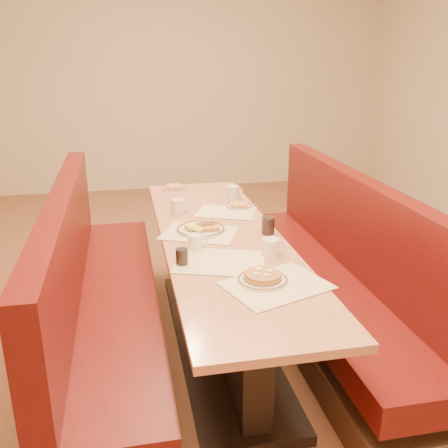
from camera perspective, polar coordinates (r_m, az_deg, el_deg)
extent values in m
plane|color=#9E6647|center=(3.29, -0.26, -13.72)|extent=(8.00, 8.00, 0.00)
cube|color=beige|center=(6.74, -7.24, 15.74)|extent=(6.00, 0.04, 2.80)
cube|color=black|center=(3.27, -0.26, -13.28)|extent=(0.55, 1.88, 0.06)
cube|color=black|center=(3.11, -0.27, -8.21)|extent=(0.15, 1.75, 0.71)
cube|color=tan|center=(2.96, -0.28, -1.74)|extent=(0.70, 2.50, 0.04)
cube|color=#4C3326|center=(3.19, -12.56, -13.21)|extent=(0.55, 2.50, 0.20)
cube|color=#580F0F|center=(3.06, -12.93, -8.93)|extent=(0.55, 2.50, 0.16)
cube|color=#580F0F|center=(2.92, -17.69, -2.55)|extent=(0.12, 2.50, 0.60)
cube|color=#4C3326|center=(3.41, 11.12, -10.82)|extent=(0.55, 2.50, 0.20)
cube|color=#580F0F|center=(3.29, 11.42, -6.74)|extent=(0.55, 2.50, 0.16)
cube|color=#580F0F|center=(3.23, 15.38, -0.22)|extent=(0.12, 2.50, 0.60)
cube|color=beige|center=(2.59, -0.45, -4.32)|extent=(0.54, 0.47, 0.00)
cube|color=beige|center=(2.35, 5.99, -6.95)|extent=(0.55, 0.48, 0.00)
cube|color=beige|center=(2.99, -2.80, -1.01)|extent=(0.52, 0.47, 0.00)
cube|color=beige|center=(3.37, 0.26, 1.37)|extent=(0.46, 0.41, 0.00)
cylinder|color=silver|center=(2.38, 4.43, -6.45)|extent=(0.24, 0.24, 0.02)
torus|color=brown|center=(2.38, 4.43, -6.28)|extent=(0.24, 0.24, 0.01)
cylinder|color=#B56B41|center=(2.37, 4.44, -6.09)|extent=(0.18, 0.18, 0.02)
cylinder|color=#B56B41|center=(2.37, 4.44, -5.77)|extent=(0.17, 0.17, 0.01)
cylinder|color=#F2E59E|center=(2.38, 5.25, -5.34)|extent=(0.03, 0.03, 0.01)
cylinder|color=#F2E59E|center=(2.39, 3.96, -5.18)|extent=(0.03, 0.03, 0.01)
cylinder|color=#F2E59E|center=(2.34, 3.64, -5.71)|extent=(0.03, 0.03, 0.01)
cylinder|color=#F2E59E|center=(2.33, 4.95, -5.87)|extent=(0.03, 0.03, 0.01)
cylinder|color=silver|center=(3.02, -2.67, -0.70)|extent=(0.30, 0.30, 0.02)
torus|color=brown|center=(3.02, -2.67, -0.53)|extent=(0.29, 0.29, 0.01)
ellipsoid|color=yellow|center=(2.98, -3.61, -0.37)|extent=(0.07, 0.07, 0.04)
ellipsoid|color=yellow|center=(2.95, -2.88, -0.62)|extent=(0.06, 0.06, 0.03)
ellipsoid|color=yellow|center=(3.02, -4.04, -0.21)|extent=(0.06, 0.06, 0.03)
cylinder|color=brown|center=(3.04, -2.06, -0.14)|extent=(0.11, 0.04, 0.02)
cylinder|color=brown|center=(3.07, -2.17, 0.05)|extent=(0.11, 0.04, 0.02)
cube|color=#BD893B|center=(2.98, -1.43, -0.52)|extent=(0.09, 0.07, 0.02)
cylinder|color=silver|center=(3.49, 1.69, 2.02)|extent=(0.18, 0.18, 0.01)
torus|color=brown|center=(3.49, 1.69, 2.13)|extent=(0.18, 0.18, 0.01)
cylinder|color=#D08D49|center=(3.48, 1.69, 2.25)|extent=(0.13, 0.13, 0.01)
ellipsoid|color=yellow|center=(3.49, 1.26, 2.40)|extent=(0.04, 0.04, 0.02)
cylinder|color=silver|center=(3.96, -5.66, 4.04)|extent=(0.21, 0.21, 0.02)
torus|color=brown|center=(3.96, -5.66, 4.15)|extent=(0.20, 0.20, 0.01)
cylinder|color=#D08D49|center=(3.96, -5.67, 4.27)|extent=(0.15, 0.15, 0.02)
ellipsoid|color=yellow|center=(3.97, -6.07, 4.41)|extent=(0.04, 0.04, 0.02)
cylinder|color=silver|center=(2.65, 5.36, -2.72)|extent=(0.09, 0.09, 0.10)
torus|color=silver|center=(2.68, 6.29, -2.57)|extent=(0.07, 0.03, 0.07)
cylinder|color=black|center=(2.64, 5.39, -1.87)|extent=(0.08, 0.08, 0.01)
cylinder|color=silver|center=(2.75, -3.34, -2.06)|extent=(0.08, 0.08, 0.08)
torus|color=silver|center=(2.75, -2.47, -2.02)|extent=(0.06, 0.02, 0.06)
cylinder|color=black|center=(2.73, -3.36, -1.35)|extent=(0.07, 0.07, 0.01)
cylinder|color=silver|center=(3.66, 0.99, 3.56)|extent=(0.10, 0.10, 0.10)
torus|color=silver|center=(3.68, 1.67, 3.67)|extent=(0.07, 0.04, 0.07)
cylinder|color=black|center=(3.64, 0.99, 4.24)|extent=(0.08, 0.08, 0.01)
cylinder|color=silver|center=(3.36, -5.33, 2.03)|extent=(0.09, 0.09, 0.10)
torus|color=silver|center=(3.38, -4.58, 2.16)|extent=(0.07, 0.04, 0.07)
cylinder|color=black|center=(3.35, -5.36, 2.73)|extent=(0.08, 0.08, 0.01)
cylinder|color=black|center=(2.55, -4.83, -3.79)|extent=(0.06, 0.06, 0.09)
cylinder|color=silver|center=(2.55, -4.83, -3.77)|extent=(0.06, 0.06, 0.09)
cylinder|color=black|center=(2.98, 5.07, -0.19)|extent=(0.07, 0.07, 0.10)
cylinder|color=silver|center=(2.98, 5.07, -0.17)|extent=(0.08, 0.08, 0.10)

